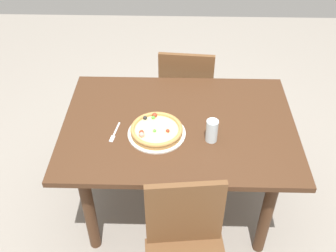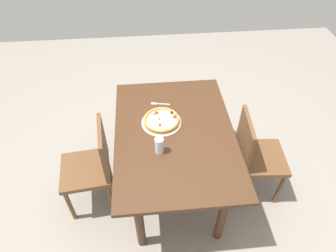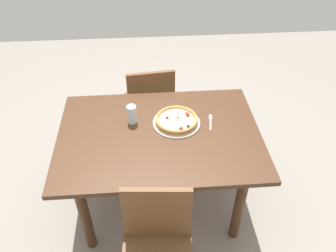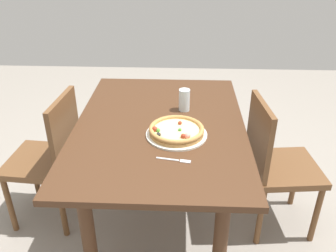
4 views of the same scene
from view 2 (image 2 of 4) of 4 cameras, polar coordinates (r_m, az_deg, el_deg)
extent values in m
plane|color=gray|center=(2.92, 1.06, -11.56)|extent=(6.00, 6.00, 0.00)
cube|color=#472B19|center=(2.35, 1.30, -1.61)|extent=(1.34, 0.94, 0.03)
cylinder|color=#472B19|center=(2.40, 10.44, -16.27)|extent=(0.07, 0.07, 0.72)
cylinder|color=#472B19|center=(3.01, 6.13, 0.98)|extent=(0.07, 0.07, 0.72)
cylinder|color=#472B19|center=(2.35, -5.53, -17.73)|extent=(0.07, 0.07, 0.72)
cylinder|color=#472B19|center=(2.97, -6.02, 0.18)|extent=(0.07, 0.07, 0.72)
cylinder|color=brown|center=(3.02, 18.89, -5.92)|extent=(0.04, 0.04, 0.41)
cylinder|color=brown|center=(2.84, 20.59, -11.21)|extent=(0.04, 0.04, 0.41)
cylinder|color=brown|center=(2.93, 12.57, -6.17)|extent=(0.04, 0.04, 0.41)
cylinder|color=brown|center=(2.73, 13.79, -11.71)|extent=(0.04, 0.04, 0.41)
cube|color=brown|center=(2.70, 17.45, -5.81)|extent=(0.43, 0.43, 0.04)
cube|color=brown|center=(2.48, 14.51, -2.59)|extent=(0.38, 0.06, 0.42)
cylinder|color=brown|center=(2.70, -18.30, -14.27)|extent=(0.04, 0.04, 0.41)
cylinder|color=brown|center=(2.90, -18.07, -8.55)|extent=(0.04, 0.04, 0.41)
cylinder|color=brown|center=(2.66, -10.92, -13.49)|extent=(0.04, 0.04, 0.41)
cylinder|color=brown|center=(2.85, -11.34, -7.74)|extent=(0.04, 0.04, 0.41)
cube|color=brown|center=(2.59, -15.59, -8.11)|extent=(0.44, 0.44, 0.04)
cube|color=brown|center=(2.39, -12.27, -4.24)|extent=(0.38, 0.07, 0.42)
cylinder|color=silver|center=(2.41, -1.26, 0.70)|extent=(0.32, 0.32, 0.01)
cylinder|color=#B78447|center=(2.40, -1.27, 0.94)|extent=(0.29, 0.29, 0.02)
cylinder|color=beige|center=(2.39, -1.27, 1.15)|extent=(0.25, 0.25, 0.01)
torus|color=#B78447|center=(2.39, -1.27, 1.27)|extent=(0.29, 0.29, 0.02)
sphere|color=maroon|center=(2.40, 1.37, 1.81)|extent=(0.03, 0.03, 0.03)
sphere|color=#262626|center=(2.44, 0.70, 2.59)|extent=(0.02, 0.02, 0.02)
sphere|color=#4C9E38|center=(2.41, 1.01, 1.85)|extent=(0.02, 0.02, 0.02)
sphere|color=maroon|center=(2.44, -2.24, 2.58)|extent=(0.03, 0.03, 0.03)
sphere|color=#4C9E38|center=(2.39, -1.70, 1.44)|extent=(0.02, 0.02, 0.02)
sphere|color=maroon|center=(2.34, -1.57, 0.24)|extent=(0.02, 0.02, 0.02)
sphere|color=#E58C7F|center=(2.44, -2.74, 2.54)|extent=(0.03, 0.03, 0.03)
cube|color=silver|center=(2.58, -0.84, 4.23)|extent=(0.03, 0.11, 0.00)
cube|color=silver|center=(2.59, -2.72, 4.32)|extent=(0.03, 0.05, 0.00)
cylinder|color=silver|center=(2.16, -1.70, -3.73)|extent=(0.07, 0.07, 0.13)
camera|label=1|loc=(2.25, -54.83, 23.29)|focal=42.52mm
camera|label=3|loc=(2.43, 52.06, 25.79)|focal=36.29mm
camera|label=4|loc=(3.43, -4.57, 32.48)|focal=38.18mm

